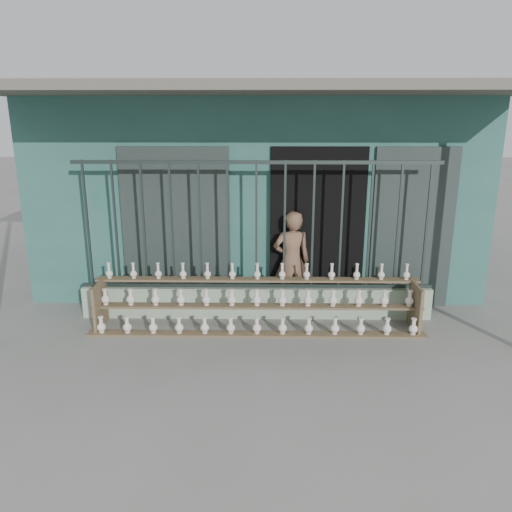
{
  "coord_description": "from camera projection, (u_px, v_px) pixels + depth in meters",
  "views": [
    {
      "loc": [
        0.09,
        -5.45,
        2.83
      ],
      "look_at": [
        0.0,
        1.0,
        1.0
      ],
      "focal_mm": 35.0,
      "sensor_mm": 36.0,
      "label": 1
    }
  ],
  "objects": [
    {
      "name": "ground",
      "position": [
        255.0,
        358.0,
        6.02
      ],
      "size": [
        60.0,
        60.0,
        0.0
      ],
      "primitive_type": "plane",
      "color": "slate"
    },
    {
      "name": "parapet_wall",
      "position": [
        256.0,
        302.0,
        7.21
      ],
      "size": [
        5.0,
        0.2,
        0.45
      ],
      "primitive_type": "cube",
      "color": "#9AB298",
      "rests_on": "ground"
    },
    {
      "name": "security_fence",
      "position": [
        256.0,
        226.0,
        6.9
      ],
      "size": [
        5.0,
        0.04,
        1.8
      ],
      "color": "#283330",
      "rests_on": "parapet_wall"
    },
    {
      "name": "shelf_rack",
      "position": [
        257.0,
        303.0,
        6.77
      ],
      "size": [
        4.5,
        0.68,
        0.85
      ],
      "color": "brown",
      "rests_on": "ground"
    },
    {
      "name": "elderly_woman",
      "position": [
        292.0,
        261.0,
        7.35
      ],
      "size": [
        0.59,
        0.43,
        1.5
      ],
      "primitive_type": "imported",
      "rotation": [
        0.0,
        0.0,
        3.28
      ],
      "color": "brown",
      "rests_on": "ground"
    },
    {
      "name": "workshop_building",
      "position": [
        259.0,
        180.0,
        9.65
      ],
      "size": [
        7.4,
        6.6,
        3.21
      ],
      "color": "#2B5C54",
      "rests_on": "ground"
    }
  ]
}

